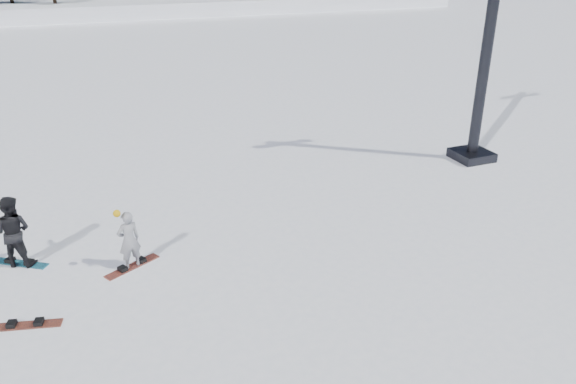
% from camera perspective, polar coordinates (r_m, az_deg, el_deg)
% --- Properties ---
extents(ground, '(420.00, 420.00, 0.00)m').
position_cam_1_polar(ground, '(14.92, -22.13, -8.31)').
color(ground, white).
rests_on(ground, ground).
extents(alpine_backdrop, '(412.50, 227.00, 53.20)m').
position_cam_1_polar(alpine_backdrop, '(203.52, -25.10, 16.08)').
color(alpine_backdrop, white).
rests_on(alpine_backdrop, ground).
extents(lift_tower, '(2.42, 1.35, 8.78)m').
position_cam_1_polar(lift_tower, '(21.39, 19.34, 12.15)').
color(lift_tower, black).
rests_on(lift_tower, ground).
extents(snowboarder_woman, '(0.65, 0.52, 1.70)m').
position_cam_1_polar(snowboarder_woman, '(14.51, -15.88, -4.68)').
color(snowboarder_woman, gray).
rests_on(snowboarder_woman, ground).
extents(snowboarder_man, '(1.12, 1.02, 1.89)m').
position_cam_1_polar(snowboarder_man, '(15.62, -26.18, -3.60)').
color(snowboarder_man, black).
rests_on(snowboarder_man, ground).
extents(snowboard_woman, '(1.45, 0.97, 0.03)m').
position_cam_1_polar(snowboard_woman, '(14.89, -15.53, -7.30)').
color(snowboard_woman, '#9B3822').
rests_on(snowboard_woman, ground).
extents(snowboard_man, '(1.41, 1.05, 0.03)m').
position_cam_1_polar(snowboard_man, '(16.03, -25.57, -6.54)').
color(snowboard_man, teal).
rests_on(snowboard_man, ground).
extents(snowboard_loose_b, '(1.52, 0.60, 0.03)m').
position_cam_1_polar(snowboard_loose_b, '(13.62, -25.09, -12.17)').
color(snowboard_loose_b, maroon).
rests_on(snowboard_loose_b, ground).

